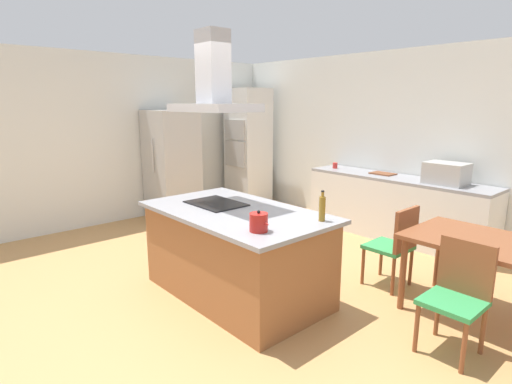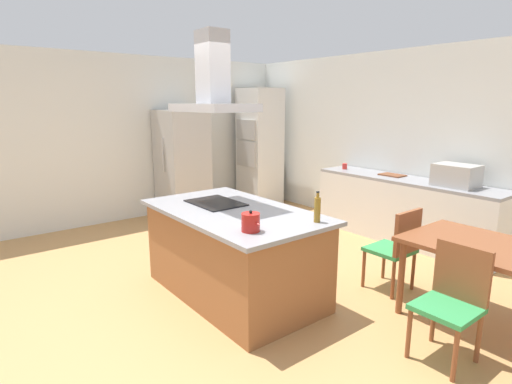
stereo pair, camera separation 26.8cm
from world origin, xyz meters
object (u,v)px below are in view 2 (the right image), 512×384
object	(u,v)px
chair_at_left_end	(397,245)
chair_facing_island	(453,296)
cutting_board	(392,175)
dining_table	(494,256)
cooktop	(216,203)
olive_oil_bottle	(317,209)
coffee_mug_red	(345,166)
refrigerator	(182,164)
countertop_microwave	(456,175)
tea_kettle	(251,222)
wall_oven_stack	(260,147)
range_hood	(213,86)

from	to	relation	value
chair_at_left_end	chair_facing_island	distance (m)	1.13
cutting_board	dining_table	size ratio (longest dim) A/B	0.24
cooktop	chair_facing_island	bearing A→B (deg)	17.27
olive_oil_bottle	chair_at_left_end	world-z (taller)	olive_oil_bottle
coffee_mug_red	refrigerator	size ratio (longest dim) A/B	0.05
chair_facing_island	countertop_microwave	bearing A→B (deg)	117.00
tea_kettle	chair_facing_island	size ratio (longest dim) A/B	0.23
coffee_mug_red	chair_facing_island	world-z (taller)	coffee_mug_red
cooktop	chair_at_left_end	world-z (taller)	cooktop
cooktop	dining_table	world-z (taller)	cooktop
wall_oven_stack	range_hood	world-z (taller)	range_hood
coffee_mug_red	olive_oil_bottle	bearing A→B (deg)	-54.53
cutting_board	cooktop	bearing A→B (deg)	-93.37
tea_kettle	coffee_mug_red	bearing A→B (deg)	117.56
dining_table	tea_kettle	bearing A→B (deg)	-127.07
cutting_board	range_hood	xyz separation A→B (m)	(-0.17, -2.93, 1.19)
countertop_microwave	wall_oven_stack	xyz separation A→B (m)	(-3.69, -0.23, 0.06)
olive_oil_bottle	wall_oven_stack	world-z (taller)	wall_oven_stack
coffee_mug_red	range_hood	distance (m)	3.14
cutting_board	chair_at_left_end	world-z (taller)	cutting_board
tea_kettle	countertop_microwave	bearing A→B (deg)	87.63
countertop_microwave	refrigerator	distance (m)	4.21
coffee_mug_red	range_hood	bearing A→B (deg)	-77.19
olive_oil_bottle	tea_kettle	bearing A→B (deg)	-103.75
tea_kettle	range_hood	xyz separation A→B (m)	(-0.99, 0.29, 1.12)
cutting_board	wall_oven_stack	distance (m)	2.76
cutting_board	wall_oven_stack	bearing A→B (deg)	-174.09
coffee_mug_red	wall_oven_stack	size ratio (longest dim) A/B	0.04
wall_oven_stack	dining_table	xyz separation A→B (m)	(4.80, -1.29, -0.43)
range_hood	countertop_microwave	bearing A→B (deg)	68.73
refrigerator	dining_table	bearing A→B (deg)	3.98
range_hood	dining_table	bearing A→B (deg)	31.33
countertop_microwave	range_hood	distance (m)	3.27
cooktop	dining_table	distance (m)	2.63
tea_kettle	countertop_microwave	xyz separation A→B (m)	(0.13, 3.17, 0.06)
range_hood	chair_facing_island	bearing A→B (deg)	17.27
olive_oil_bottle	coffee_mug_red	bearing A→B (deg)	125.47
cooktop	refrigerator	size ratio (longest dim) A/B	0.33
coffee_mug_red	dining_table	distance (m)	3.26
cooktop	range_hood	world-z (taller)	range_hood
refrigerator	dining_table	distance (m)	4.90
refrigerator	dining_table	world-z (taller)	refrigerator
tea_kettle	range_hood	size ratio (longest dim) A/B	0.23
chair_at_left_end	olive_oil_bottle	bearing A→B (deg)	-99.78
chair_facing_island	range_hood	distance (m)	2.83
wall_oven_stack	chair_at_left_end	bearing A→B (deg)	-18.30
coffee_mug_red	wall_oven_stack	world-z (taller)	wall_oven_stack
chair_at_left_end	wall_oven_stack	bearing A→B (deg)	161.70
tea_kettle	chair_facing_island	bearing A→B (deg)	38.28
wall_oven_stack	olive_oil_bottle	bearing A→B (deg)	-31.87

